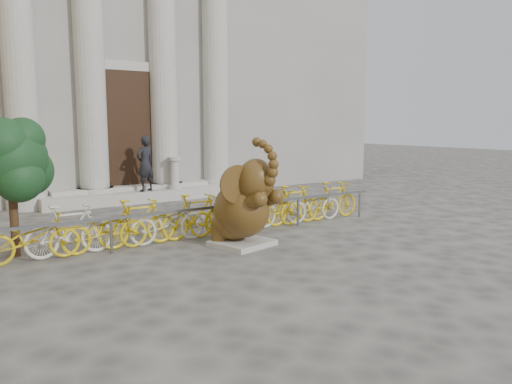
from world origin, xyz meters
TOP-DOWN VIEW (x-y plane):
  - ground at (0.00, 0.00)m, footprint 80.00×80.00m
  - classical_building at (0.00, 14.93)m, footprint 22.00×10.70m
  - entrance_steps at (0.00, 9.40)m, footprint 6.00×1.20m
  - elephant_statue at (-0.31, 2.46)m, footprint 1.46×1.75m
  - bike_rack at (-0.45, 3.65)m, footprint 9.29×0.53m
  - tree at (-4.32, 4.21)m, footprint 1.52×1.38m
  - pedestrian at (0.20, 9.05)m, footprint 0.75×0.62m
  - balustrade_post at (1.22, 9.10)m, footprint 0.43×0.43m

SIDE VIEW (x-z plane):
  - ground at x=0.00m, z-range 0.00..0.00m
  - entrance_steps at x=0.00m, z-range 0.00..0.36m
  - bike_rack at x=-0.45m, z-range 0.00..1.00m
  - elephant_statue at x=-0.31m, z-range -0.30..1.93m
  - balustrade_post at x=1.22m, z-range 0.32..1.37m
  - pedestrian at x=0.20m, z-range 0.36..2.13m
  - tree at x=-4.32m, z-range 0.52..3.15m
  - classical_building at x=0.00m, z-range -0.02..11.98m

